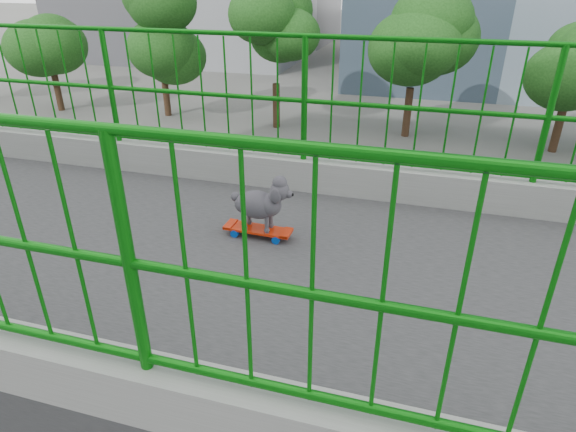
# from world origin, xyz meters

# --- Properties ---
(road) EXTENTS (18.00, 90.00, 0.02)m
(road) POSITION_xyz_m (-13.00, 0.00, 0.01)
(road) COLOR black
(road) RESTS_ON ground
(street_trees) EXTENTS (5.30, 60.40, 7.26)m
(street_trees) POSITION_xyz_m (-26.03, 1.06, 4.72)
(street_trees) COLOR black
(street_trees) RESTS_ON ground
(skateboard) EXTENTS (0.18, 0.55, 0.07)m
(skateboard) POSITION_xyz_m (-0.37, 3.90, 7.05)
(skateboard) COLOR red
(skateboard) RESTS_ON footbridge
(poodle) EXTENTS (0.22, 0.51, 0.42)m
(poodle) POSITION_xyz_m (-0.37, 3.93, 7.30)
(poodle) COLOR #323036
(poodle) RESTS_ON skateboard
(car_3) EXTENTS (1.95, 4.80, 1.39)m
(car_3) POSITION_xyz_m (-15.60, 8.71, 0.70)
(car_3) COLOR red
(car_3) RESTS_ON ground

